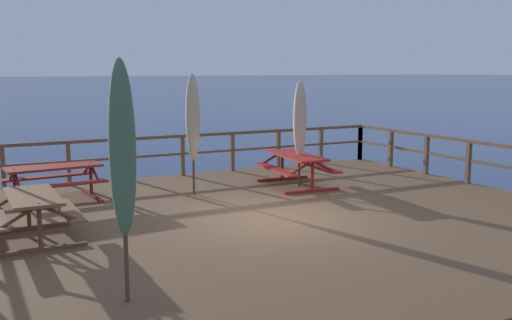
% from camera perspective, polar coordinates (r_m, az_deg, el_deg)
% --- Properties ---
extents(ground_plane, '(600.00, 600.00, 0.00)m').
position_cam_1_polar(ground_plane, '(11.39, 1.82, -9.78)').
color(ground_plane, navy).
extents(wooden_deck, '(12.00, 10.39, 0.85)m').
position_cam_1_polar(wooden_deck, '(11.26, 1.84, -7.73)').
color(wooden_deck, brown).
rests_on(wooden_deck, ground).
extents(railing_waterside_far, '(11.80, 0.10, 1.09)m').
position_cam_1_polar(railing_waterside_far, '(15.53, -7.24, 1.18)').
color(railing_waterside_far, brown).
rests_on(railing_waterside_far, wooden_deck).
extents(railing_side_right, '(0.10, 10.19, 1.09)m').
position_cam_1_polar(railing_side_right, '(14.72, 22.19, 0.15)').
color(railing_side_right, brown).
rests_on(railing_side_right, wooden_deck).
extents(picnic_table_mid_centre, '(1.57, 2.11, 0.78)m').
position_cam_1_polar(picnic_table_mid_centre, '(14.05, 4.00, -0.28)').
color(picnic_table_mid_centre, maroon).
rests_on(picnic_table_mid_centre, wooden_deck).
extents(picnic_table_front_right, '(2.05, 1.56, 0.78)m').
position_cam_1_polar(picnic_table_front_right, '(13.13, -19.20, -1.42)').
color(picnic_table_front_right, maroon).
rests_on(picnic_table_front_right, wooden_deck).
extents(picnic_table_front_left, '(1.42, 1.77, 0.78)m').
position_cam_1_polar(picnic_table_front_left, '(10.25, -20.99, -4.35)').
color(picnic_table_front_left, brown).
rests_on(picnic_table_front_left, wooden_deck).
extents(patio_umbrella_tall_front, '(0.32, 0.32, 2.54)m').
position_cam_1_polar(patio_umbrella_tall_front, '(13.89, 4.31, 3.99)').
color(patio_umbrella_tall_front, '#4C3828').
rests_on(patio_umbrella_tall_front, wooden_deck).
extents(patio_umbrella_tall_mid_left, '(0.32, 0.32, 2.71)m').
position_cam_1_polar(patio_umbrella_tall_mid_left, '(12.95, -6.22, 4.08)').
color(patio_umbrella_tall_mid_left, '#4C3828').
rests_on(patio_umbrella_tall_mid_left, wooden_deck).
extents(patio_umbrella_tall_back_right, '(0.32, 0.32, 2.93)m').
position_cam_1_polar(patio_umbrella_tall_back_right, '(6.96, -12.97, 0.97)').
color(patio_umbrella_tall_back_right, '#4C3828').
rests_on(patio_umbrella_tall_back_right, wooden_deck).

